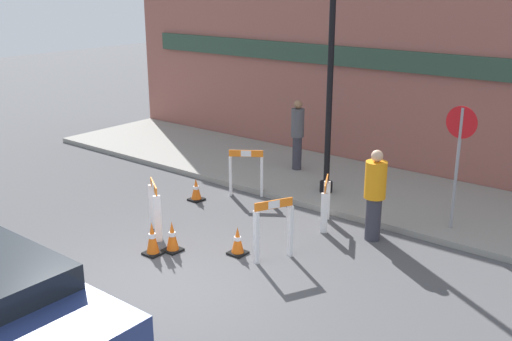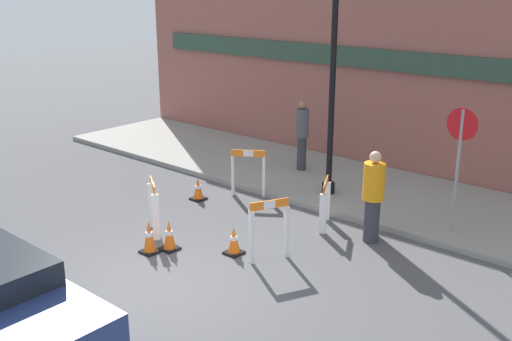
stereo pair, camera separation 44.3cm
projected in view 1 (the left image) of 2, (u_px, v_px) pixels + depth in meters
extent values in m
plane|color=#4C4C4F|center=(154.00, 293.00, 9.30)|extent=(60.00, 60.00, 0.00)
cube|color=gray|center=(355.00, 187.00, 13.92)|extent=(18.00, 3.47, 0.12)
cube|color=#93564C|center=(398.00, 62.00, 14.46)|extent=(18.00, 0.12, 5.50)
cube|color=#2D4738|center=(396.00, 61.00, 14.37)|extent=(16.20, 0.10, 0.50)
cylinder|color=black|center=(326.00, 187.00, 13.36)|extent=(0.29, 0.29, 0.24)
cylinder|color=black|center=(331.00, 62.00, 12.52)|extent=(0.13, 0.13, 5.78)
cylinder|color=gray|center=(457.00, 170.00, 11.10)|extent=(0.06, 0.06, 2.33)
cylinder|color=red|center=(462.00, 122.00, 10.83)|extent=(0.60, 0.08, 0.60)
cube|color=white|center=(256.00, 237.00, 10.17)|extent=(0.14, 0.11, 0.95)
cube|color=white|center=(290.00, 231.00, 10.44)|extent=(0.14, 0.11, 0.95)
cube|color=orange|center=(274.00, 204.00, 10.14)|extent=(0.34, 0.66, 0.15)
cube|color=white|center=(274.00, 204.00, 10.14)|extent=(0.12, 0.21, 0.14)
cube|color=white|center=(324.00, 213.00, 11.43)|extent=(0.14, 0.12, 0.80)
cube|color=white|center=(327.00, 200.00, 12.09)|extent=(0.14, 0.12, 0.80)
cube|color=orange|center=(326.00, 183.00, 11.61)|extent=(0.39, 0.69, 0.15)
cube|color=white|center=(326.00, 183.00, 11.61)|extent=(0.14, 0.22, 0.14)
cube|color=white|center=(262.00, 177.00, 13.37)|extent=(0.12, 0.14, 0.91)
cube|color=white|center=(231.00, 176.00, 13.43)|extent=(0.12, 0.14, 0.91)
cube|color=orange|center=(246.00, 153.00, 13.24)|extent=(0.64, 0.45, 0.15)
cube|color=white|center=(246.00, 153.00, 13.24)|extent=(0.21, 0.15, 0.14)
cube|color=white|center=(153.00, 207.00, 11.60)|extent=(0.12, 0.14, 0.90)
cube|color=white|center=(158.00, 219.00, 11.02)|extent=(0.12, 0.14, 0.90)
cube|color=orange|center=(154.00, 186.00, 11.15)|extent=(0.60, 0.41, 0.15)
cube|color=white|center=(154.00, 186.00, 11.15)|extent=(0.19, 0.14, 0.14)
cube|color=black|center=(196.00, 199.00, 13.23)|extent=(0.30, 0.30, 0.04)
cone|color=orange|center=(196.00, 189.00, 13.16)|extent=(0.22, 0.22, 0.47)
cylinder|color=white|center=(196.00, 188.00, 13.15)|extent=(0.13, 0.13, 0.07)
cube|color=black|center=(238.00, 253.00, 10.63)|extent=(0.30, 0.30, 0.04)
cone|color=orange|center=(238.00, 240.00, 10.55)|extent=(0.22, 0.23, 0.47)
cylinder|color=white|center=(238.00, 238.00, 10.54)|extent=(0.13, 0.13, 0.07)
cube|color=black|center=(153.00, 253.00, 10.62)|extent=(0.30, 0.30, 0.04)
cone|color=orange|center=(152.00, 237.00, 10.53)|extent=(0.23, 0.23, 0.58)
cylinder|color=white|center=(152.00, 236.00, 10.52)|extent=(0.13, 0.13, 0.08)
cube|color=black|center=(173.00, 250.00, 10.75)|extent=(0.30, 0.30, 0.04)
cone|color=orange|center=(172.00, 235.00, 10.66)|extent=(0.23, 0.23, 0.53)
cylinder|color=white|center=(172.00, 234.00, 10.65)|extent=(0.13, 0.13, 0.07)
cylinder|color=#33333D|center=(373.00, 219.00, 11.12)|extent=(0.37, 0.37, 0.83)
cylinder|color=orange|center=(376.00, 180.00, 10.89)|extent=(0.52, 0.52, 0.69)
sphere|color=#DBAD89|center=(377.00, 156.00, 10.75)|extent=(0.28, 0.28, 0.22)
cylinder|color=#33333D|center=(297.00, 153.00, 14.89)|extent=(0.32, 0.32, 0.84)
cylinder|color=#4C4C51|center=(298.00, 123.00, 14.66)|extent=(0.44, 0.44, 0.70)
sphere|color=#8E6647|center=(298.00, 105.00, 14.52)|extent=(0.28, 0.28, 0.21)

